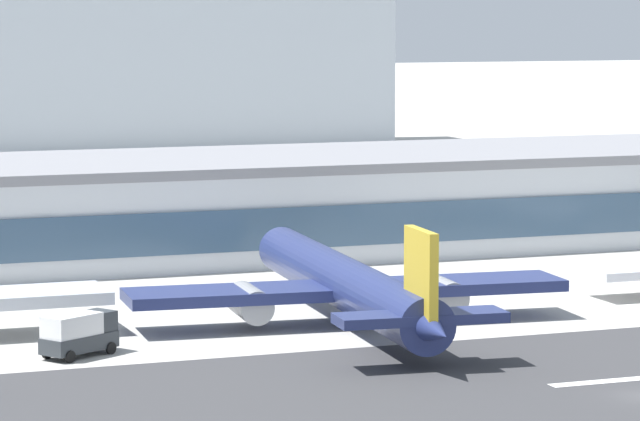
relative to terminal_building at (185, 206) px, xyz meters
name	(u,v)px	position (x,y,z in m)	size (l,w,h in m)	color
runway_strip	(608,382)	(8.98, -71.87, -5.06)	(800.00, 34.60, 0.08)	#38383A
runway_centreline_dash_4	(628,379)	(10.56, -71.87, -5.02)	(12.00, 1.20, 0.01)	white
terminal_building	(185,206)	(0.00, 0.00, 0.00)	(175.08, 28.96, 10.19)	silver
airliner_gold_tail_gate_1	(351,287)	(0.46, -45.47, -1.90)	(36.79, 48.07, 10.04)	navy
service_box_truck_1	(79,333)	(-22.97, -49.93, -3.31)	(6.38, 5.16, 3.25)	#2D3338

